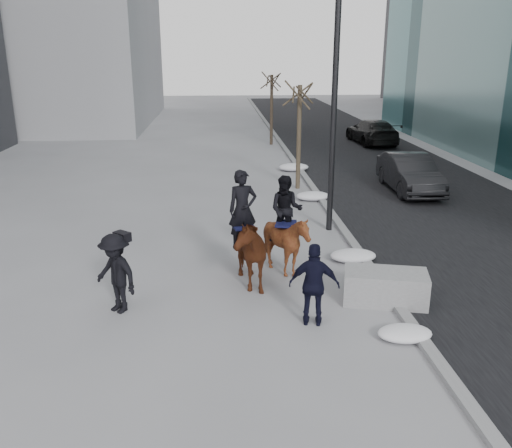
{
  "coord_description": "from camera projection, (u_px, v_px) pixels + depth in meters",
  "views": [
    {
      "loc": [
        -0.88,
        -10.92,
        5.39
      ],
      "look_at": [
        0.0,
        1.2,
        1.5
      ],
      "focal_mm": 38.0,
      "sensor_mm": 36.0,
      "label": 1
    }
  ],
  "objects": [
    {
      "name": "snow_piles",
      "position": [
        319.0,
        205.0,
        19.27
      ],
      "size": [
        1.41,
        16.5,
        0.36
      ],
      "color": "silver",
      "rests_on": "ground"
    },
    {
      "name": "car_far",
      "position": [
        372.0,
        132.0,
        32.83
      ],
      "size": [
        2.38,
        5.2,
        1.47
      ],
      "primitive_type": "imported",
      "rotation": [
        0.0,
        0.0,
        3.2
      ],
      "color": "black",
      "rests_on": "ground"
    },
    {
      "name": "ground",
      "position": [
        260.0,
        304.0,
        12.08
      ],
      "size": [
        120.0,
        120.0,
        0.0
      ],
      "primitive_type": "plane",
      "color": "gray",
      "rests_on": "ground"
    },
    {
      "name": "tree_far",
      "position": [
        272.0,
        106.0,
        32.07
      ],
      "size": [
        1.2,
        1.2,
        4.53
      ],
      "primitive_type": null,
      "color": "#372D20",
      "rests_on": "ground"
    },
    {
      "name": "road",
      "position": [
        412.0,
        190.0,
        22.06
      ],
      "size": [
        8.0,
        90.0,
        0.01
      ],
      "primitive_type": "cube",
      "color": "black",
      "rests_on": "ground"
    },
    {
      "name": "mounted_left",
      "position": [
        243.0,
        243.0,
        12.87
      ],
      "size": [
        1.43,
        2.31,
        2.77
      ],
      "color": "#4A250E",
      "rests_on": "ground"
    },
    {
      "name": "feeder",
      "position": [
        314.0,
        285.0,
        10.95
      ],
      "size": [
        1.09,
        0.96,
        1.75
      ],
      "color": "black",
      "rests_on": "ground"
    },
    {
      "name": "camera_crew",
      "position": [
        116.0,
        273.0,
        11.5
      ],
      "size": [
        1.29,
        1.23,
        1.75
      ],
      "color": "black",
      "rests_on": "ground"
    },
    {
      "name": "curb",
      "position": [
        315.0,
        190.0,
        21.76
      ],
      "size": [
        0.25,
        90.0,
        0.12
      ],
      "primitive_type": "cube",
      "color": "gray",
      "rests_on": "ground"
    },
    {
      "name": "tree_near",
      "position": [
        299.0,
        132.0,
        21.6
      ],
      "size": [
        1.2,
        1.2,
        4.59
      ],
      "primitive_type": null,
      "color": "#352B1F",
      "rests_on": "ground"
    },
    {
      "name": "planter",
      "position": [
        385.0,
        287.0,
        12.08
      ],
      "size": [
        1.98,
        1.32,
        0.73
      ],
      "primitive_type": "cube",
      "rotation": [
        0.0,
        0.0,
        -0.24
      ],
      "color": "#98989B",
      "rests_on": "ground"
    },
    {
      "name": "lamppost",
      "position": [
        337.0,
        65.0,
        15.52
      ],
      "size": [
        0.25,
        1.52,
        9.09
      ],
      "color": "black",
      "rests_on": "ground"
    },
    {
      "name": "car_near",
      "position": [
        410.0,
        173.0,
        21.61
      ],
      "size": [
        1.65,
        4.52,
        1.48
      ],
      "primitive_type": "imported",
      "rotation": [
        0.0,
        0.0,
        -0.02
      ],
      "color": "black",
      "rests_on": "ground"
    },
    {
      "name": "mounted_right",
      "position": [
        286.0,
        236.0,
        13.45
      ],
      "size": [
        1.65,
        1.77,
        2.51
      ],
      "color": "#48170E",
      "rests_on": "ground"
    }
  ]
}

